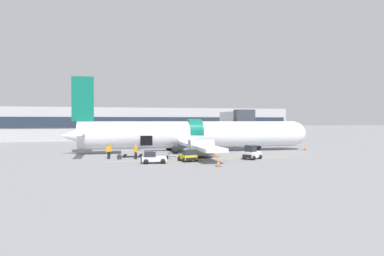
% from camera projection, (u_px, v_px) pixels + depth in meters
% --- Properties ---
extents(ground_plane, '(500.00, 500.00, 0.00)m').
position_uv_depth(ground_plane, '(189.00, 155.00, 46.68)').
color(ground_plane, gray).
extents(apron_marking_line, '(23.85, 0.58, 0.01)m').
position_uv_depth(apron_marking_line, '(204.00, 159.00, 42.23)').
color(apron_marking_line, yellow).
rests_on(apron_marking_line, ground_plane).
extents(terminal_strip, '(70.42, 10.18, 7.88)m').
position_uv_depth(terminal_strip, '(152.00, 124.00, 87.54)').
color(terminal_strip, '#B2B2B7').
rests_on(terminal_strip, ground_plane).
extents(jet_bridge_stub, '(3.24, 10.09, 6.59)m').
position_uv_depth(jet_bridge_stub, '(237.00, 119.00, 60.23)').
color(jet_bridge_stub, '#4C4C51').
rests_on(jet_bridge_stub, ground_plane).
extents(airplane, '(38.10, 31.60, 10.99)m').
position_uv_depth(airplane, '(191.00, 135.00, 52.04)').
color(airplane, white).
rests_on(airplane, ground_plane).
extents(baggage_tug_lead, '(2.23, 2.52, 1.40)m').
position_uv_depth(baggage_tug_lead, '(188.00, 156.00, 39.91)').
color(baggage_tug_lead, yellow).
rests_on(baggage_tug_lead, ground_plane).
extents(baggage_tug_mid, '(2.93, 2.16, 1.35)m').
position_uv_depth(baggage_tug_mid, '(153.00, 158.00, 38.16)').
color(baggage_tug_mid, silver).
rests_on(baggage_tug_mid, ground_plane).
extents(baggage_tug_rear, '(2.70, 2.50, 1.77)m').
position_uv_depth(baggage_tug_rear, '(252.00, 153.00, 42.01)').
color(baggage_tug_rear, silver).
rests_on(baggage_tug_rear, ground_plane).
extents(baggage_cart_loading, '(3.91, 2.28, 0.98)m').
position_uv_depth(baggage_cart_loading, '(134.00, 153.00, 44.75)').
color(baggage_cart_loading, '#999BA0').
rests_on(baggage_cart_loading, ground_plane).
extents(baggage_cart_queued, '(3.79, 2.35, 1.09)m').
position_uv_depth(baggage_cart_queued, '(158.00, 155.00, 42.44)').
color(baggage_cart_queued, '#999BA0').
rests_on(baggage_cart_queued, ground_plane).
extents(ground_crew_loader_a, '(0.47, 0.63, 1.80)m').
position_uv_depth(ground_crew_loader_a, '(136.00, 151.00, 42.23)').
color(ground_crew_loader_a, black).
rests_on(ground_crew_loader_a, ground_plane).
extents(ground_crew_loader_b, '(0.49, 0.64, 1.82)m').
position_uv_depth(ground_crew_loader_b, '(109.00, 149.00, 45.26)').
color(ground_crew_loader_b, black).
rests_on(ground_crew_loader_b, ground_plane).
extents(ground_crew_driver, '(0.64, 0.46, 1.86)m').
position_uv_depth(ground_crew_driver, '(109.00, 151.00, 42.43)').
color(ground_crew_driver, black).
rests_on(ground_crew_driver, ground_plane).
extents(suitcase_on_tarmac_upright, '(0.56, 0.45, 0.61)m').
position_uv_depth(suitcase_on_tarmac_upright, '(119.00, 157.00, 41.91)').
color(suitcase_on_tarmac_upright, '#2D2D33').
rests_on(suitcase_on_tarmac_upright, ground_plane).
extents(safety_cone_nose, '(0.59, 0.59, 0.79)m').
position_uv_depth(safety_cone_nose, '(305.00, 148.00, 55.23)').
color(safety_cone_nose, black).
rests_on(safety_cone_nose, ground_plane).
extents(safety_cone_engine_left, '(0.57, 0.57, 0.62)m').
position_uv_depth(safety_cone_engine_left, '(218.00, 163.00, 35.66)').
color(safety_cone_engine_left, black).
rests_on(safety_cone_engine_left, ground_plane).
extents(safety_cone_wingtip, '(0.61, 0.61, 0.70)m').
position_uv_depth(safety_cone_wingtip, '(216.00, 154.00, 44.83)').
color(safety_cone_wingtip, black).
rests_on(safety_cone_wingtip, ground_plane).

